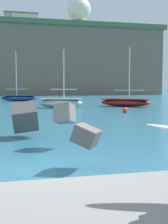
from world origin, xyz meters
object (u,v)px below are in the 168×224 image
boat_near_left (19,98)px  boat_mid_left (61,102)px  radar_dome (79,12)px  station_building_west (16,24)px  boat_mid_right (125,102)px  station_building_east (24,22)px  mooring_buoy_middle (125,110)px

boat_near_left → boat_mid_left: size_ratio=1.25×
boat_near_left → boat_mid_left: (3.74, -15.38, 0.05)m
radar_dome → station_building_west: 19.29m
boat_near_left → boat_mid_right: boat_near_left is taller
boat_near_left → boat_mid_right: (10.75, -14.87, -0.01)m
radar_dome → station_building_west: radar_dome is taller
station_building_west → station_building_east: size_ratio=0.91×
station_building_east → boat_near_left: bearing=-93.4°
station_building_east → mooring_buoy_middle: bearing=-85.0°
boat_near_left → station_building_west: bearing=89.8°
boat_mid_left → radar_dome: (14.03, 55.91, 22.61)m
boat_mid_right → boat_mid_left: bearing=-175.9°
mooring_buoy_middle → radar_dome: (9.79, 62.51, 22.93)m
boat_near_left → boat_mid_left: boat_near_left is taller
station_building_east → station_building_west: bearing=108.2°
boat_mid_left → mooring_buoy_middle: 7.85m
boat_mid_left → station_building_east: station_building_east is taller
radar_dome → station_building_east: (-15.32, 0.59, -3.37)m
boat_mid_right → station_building_east: size_ratio=0.85×
radar_dome → mooring_buoy_middle: bearing=-98.9°
mooring_buoy_middle → radar_dome: 67.30m
boat_mid_right → station_building_east: 59.81m
boat_near_left → radar_dome: radar_dome is taller
boat_mid_right → station_building_west: station_building_west is taller
station_building_west → station_building_east: bearing=-71.8°
boat_mid_right → boat_near_left: bearing=125.9°
boat_mid_left → station_building_east: (-1.29, 56.50, 19.24)m
radar_dome → station_building_east: 15.70m
boat_near_left → radar_dome: bearing=66.3°
boat_mid_left → station_building_east: size_ratio=0.79×
boat_mid_left → station_building_west: 66.58m
station_building_east → boat_mid_right: bearing=-81.6°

